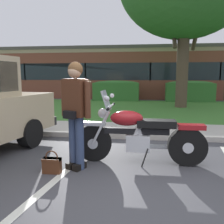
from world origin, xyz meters
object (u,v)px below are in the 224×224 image
brick_building (149,73)px  motorcycle (144,135)px  hedge_left (116,90)px  handbag (52,164)px  rider_person (76,108)px  hedge_center_left (190,91)px

brick_building → motorcycle: bearing=-91.1°
hedge_left → brick_building: 5.78m
hedge_left → brick_building: brick_building is taller
motorcycle → brick_building: bearing=88.9°
handbag → brick_building: bearing=84.0°
handbag → brick_building: brick_building is taller
rider_person → brick_building: size_ratio=0.07×
handbag → hedge_left: size_ratio=0.13×
handbag → hedge_center_left: hedge_center_left is taller
motorcycle → hedge_center_left: 10.66m
hedge_center_left → rider_person: bearing=-108.6°
rider_person → brick_building: (1.38, 16.04, 0.74)m
rider_person → handbag: rider_person is taller
handbag → hedge_center_left: (3.95, 10.99, 0.51)m
motorcycle → hedge_left: bearing=99.5°
motorcycle → rider_person: (-1.08, -0.39, 0.50)m
handbag → hedge_center_left: 11.69m
handbag → hedge_left: (-0.33, 10.99, 0.51)m
motorcycle → brick_building: size_ratio=0.09×
hedge_center_left → handbag: bearing=-109.8°
hedge_left → handbag: bearing=-88.3°
hedge_left → motorcycle: bearing=-80.5°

